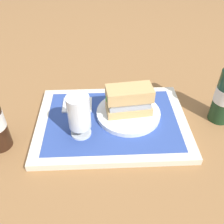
{
  "coord_description": "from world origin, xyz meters",
  "views": [
    {
      "loc": [
        0.02,
        0.55,
        0.51
      ],
      "look_at": [
        0.0,
        0.0,
        0.05
      ],
      "focal_mm": 40.2,
      "sensor_mm": 36.0,
      "label": 1
    }
  ],
  "objects": [
    {
      "name": "ground_plane",
      "position": [
        0.0,
        0.0,
        0.0
      ],
      "size": [
        3.0,
        3.0,
        0.0
      ],
      "primitive_type": "plane",
      "color": "olive"
    },
    {
      "name": "tray",
      "position": [
        0.0,
        0.0,
        0.01
      ],
      "size": [
        0.44,
        0.32,
        0.02
      ],
      "primitive_type": "cube",
      "color": "beige",
      "rests_on": "ground_plane"
    },
    {
      "name": "placemat",
      "position": [
        0.0,
        0.0,
        0.02
      ],
      "size": [
        0.38,
        0.27,
        0.0
      ],
      "primitive_type": "cube",
      "color": "#2D4793",
      "rests_on": "tray"
    },
    {
      "name": "plate",
      "position": [
        -0.05,
        -0.02,
        0.03
      ],
      "size": [
        0.19,
        0.19,
        0.01
      ],
      "primitive_type": "cylinder",
      "color": "white",
      "rests_on": "placemat"
    },
    {
      "name": "sandwich",
      "position": [
        -0.05,
        -0.02,
        0.08
      ],
      "size": [
        0.14,
        0.08,
        0.08
      ],
      "rotation": [
        0.0,
        0.0,
        0.11
      ],
      "color": "tan",
      "rests_on": "plate"
    },
    {
      "name": "beer_glass",
      "position": [
        0.09,
        0.05,
        0.09
      ],
      "size": [
        0.06,
        0.06,
        0.12
      ],
      "color": "silver",
      "rests_on": "placemat"
    },
    {
      "name": "napkin_folded",
      "position": [
        0.11,
        -0.07,
        0.02
      ],
      "size": [
        0.09,
        0.07,
        0.01
      ],
      "primitive_type": "cube",
      "color": "white",
      "rests_on": "placemat"
    }
  ]
}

